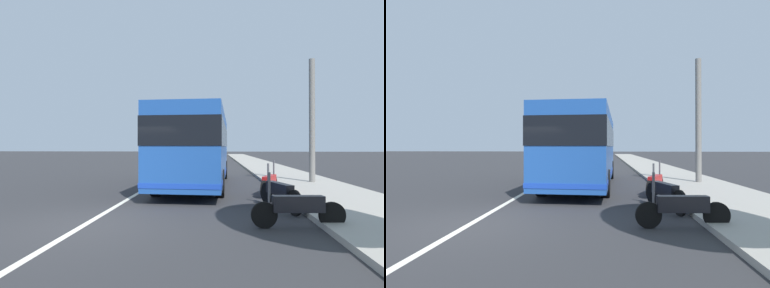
% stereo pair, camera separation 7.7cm
% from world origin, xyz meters
% --- Properties ---
extents(ground_plane, '(220.00, 220.00, 0.00)m').
position_xyz_m(ground_plane, '(0.00, 0.00, 0.00)').
color(ground_plane, '#2D2D30').
extents(sidewalk_curb, '(110.00, 3.60, 0.14)m').
position_xyz_m(sidewalk_curb, '(10.00, -7.16, 0.07)').
color(sidewalk_curb, '#9E998E').
rests_on(sidewalk_curb, ground).
extents(lane_divider_line, '(110.00, 0.16, 0.01)m').
position_xyz_m(lane_divider_line, '(10.00, 0.00, 0.00)').
color(lane_divider_line, silver).
rests_on(lane_divider_line, ground).
extents(coach_bus, '(10.45, 3.07, 3.27)m').
position_xyz_m(coach_bus, '(7.58, -2.14, 1.86)').
color(coach_bus, '#1E4C9E').
rests_on(coach_bus, ground).
extents(motorcycle_angled, '(0.32, 2.09, 1.24)m').
position_xyz_m(motorcycle_angled, '(0.06, -4.84, 0.46)').
color(motorcycle_angled, black).
rests_on(motorcycle_angled, ground).
extents(motorcycle_mid_row, '(2.33, 0.73, 1.29)m').
position_xyz_m(motorcycle_mid_row, '(2.19, -4.85, 0.49)').
color(motorcycle_mid_row, black).
rests_on(motorcycle_mid_row, ground).
extents(motorcycle_by_tree, '(2.20, 0.98, 1.26)m').
position_xyz_m(motorcycle_by_tree, '(4.99, -5.03, 0.47)').
color(motorcycle_by_tree, black).
rests_on(motorcycle_by_tree, ground).
extents(car_behind_bus, '(4.47, 2.08, 1.43)m').
position_xyz_m(car_behind_bus, '(43.26, -2.88, 0.69)').
color(car_behind_bus, gray).
rests_on(car_behind_bus, ground).
extents(car_side_street, '(4.20, 2.05, 1.48)m').
position_xyz_m(car_side_street, '(45.04, 1.85, 0.71)').
color(car_side_street, gold).
rests_on(car_side_street, ground).
extents(car_ahead_same_lane, '(4.58, 1.97, 1.53)m').
position_xyz_m(car_ahead_same_lane, '(40.12, 2.63, 0.73)').
color(car_ahead_same_lane, gold).
rests_on(car_ahead_same_lane, ground).
extents(car_oncoming, '(4.65, 1.80, 1.49)m').
position_xyz_m(car_oncoming, '(32.91, -2.83, 0.71)').
color(car_oncoming, gray).
rests_on(car_oncoming, ground).
extents(utility_pole, '(0.28, 0.28, 6.00)m').
position_xyz_m(utility_pole, '(8.33, -7.58, 3.00)').
color(utility_pole, slate).
rests_on(utility_pole, ground).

